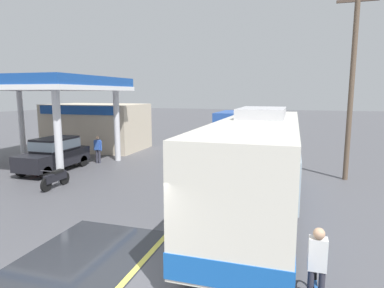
# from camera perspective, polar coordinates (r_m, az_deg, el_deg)

# --- Properties ---
(ground) EXTENTS (120.00, 120.00, 0.00)m
(ground) POSITION_cam_1_polar(r_m,az_deg,el_deg) (26.74, 9.44, -0.40)
(ground) COLOR #4C4C51
(lane_divider_stripe) EXTENTS (0.16, 50.00, 0.01)m
(lane_divider_stripe) POSITION_cam_1_polar(r_m,az_deg,el_deg) (21.87, 7.65, -2.40)
(lane_divider_stripe) COLOR #D8CC4C
(lane_divider_stripe) RESTS_ON ground
(wet_puddle_patch) EXTENTS (3.24, 5.48, 0.01)m
(wet_puddle_patch) POSITION_cam_1_polar(r_m,az_deg,el_deg) (9.02, -20.20, -19.64)
(wet_puddle_patch) COLOR #26282D
(wet_puddle_patch) RESTS_ON ground
(coach_bus_main) EXTENTS (2.60, 11.04, 3.69)m
(coach_bus_main) POSITION_cam_1_polar(r_m,az_deg,el_deg) (11.58, 11.29, -3.84)
(coach_bus_main) COLOR silver
(coach_bus_main) RESTS_ON ground
(gas_station_roadside) EXTENTS (9.10, 11.95, 5.10)m
(gas_station_roadside) POSITION_cam_1_polar(r_m,az_deg,el_deg) (24.35, -18.71, 4.58)
(gas_station_roadside) COLOR #194799
(gas_station_roadside) RESTS_ON ground
(car_at_pump) EXTENTS (1.70, 4.20, 1.82)m
(car_at_pump) POSITION_cam_1_polar(r_m,az_deg,el_deg) (19.46, -22.68, -1.37)
(car_at_pump) COLOR black
(car_at_pump) RESTS_ON ground
(minibus_opposing_lane) EXTENTS (2.04, 6.13, 2.44)m
(minibus_opposing_lane) POSITION_cam_1_polar(r_m,az_deg,el_deg) (32.23, 6.50, 3.85)
(minibus_opposing_lane) COLOR #264C9E
(minibus_opposing_lane) RESTS_ON ground
(cyclist_on_shoulder) EXTENTS (0.34, 1.82, 1.72)m
(cyclist_on_shoulder) POSITION_cam_1_polar(r_m,az_deg,el_deg) (7.19, 20.72, -20.34)
(cyclist_on_shoulder) COLOR black
(cyclist_on_shoulder) RESTS_ON ground
(motorcycle_parked_forecourt) EXTENTS (0.55, 1.80, 0.92)m
(motorcycle_parked_forecourt) POSITION_cam_1_polar(r_m,az_deg,el_deg) (16.07, -22.49, -5.47)
(motorcycle_parked_forecourt) COLOR black
(motorcycle_parked_forecourt) RESTS_ON ground
(pedestrian_near_pump) EXTENTS (0.55, 0.22, 1.66)m
(pedestrian_near_pump) POSITION_cam_1_polar(r_m,az_deg,el_deg) (20.75, -15.95, -0.66)
(pedestrian_near_pump) COLOR #33333F
(pedestrian_near_pump) RESTS_ON ground
(utility_pole_roadside) EXTENTS (1.80, 0.24, 8.99)m
(utility_pole_roadside) POSITION_cam_1_polar(r_m,az_deg,el_deg) (17.55, 25.88, 9.44)
(utility_pole_roadside) COLOR brown
(utility_pole_roadside) RESTS_ON ground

